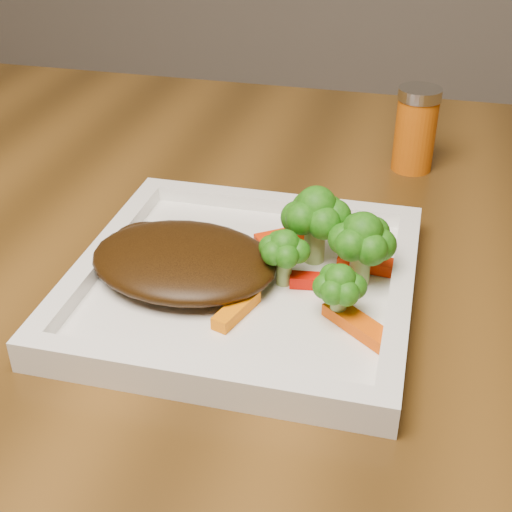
# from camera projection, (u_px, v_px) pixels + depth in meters

# --- Properties ---
(plate) EXTENTS (0.27, 0.27, 0.01)m
(plate) POSITION_uv_depth(u_px,v_px,m) (244.00, 286.00, 0.59)
(plate) COLOR white
(plate) RESTS_ON dining_table
(steak) EXTENTS (0.17, 0.14, 0.03)m
(steak) POSITION_uv_depth(u_px,v_px,m) (183.00, 261.00, 0.58)
(steak) COLOR #351E07
(steak) RESTS_ON plate
(broccoli_0) EXTENTS (0.07, 0.07, 0.07)m
(broccoli_0) POSITION_uv_depth(u_px,v_px,m) (315.00, 224.00, 0.59)
(broccoli_0) COLOR #227313
(broccoli_0) RESTS_ON plate
(broccoli_1) EXTENTS (0.08, 0.08, 0.06)m
(broccoli_1) POSITION_uv_depth(u_px,v_px,m) (361.00, 249.00, 0.56)
(broccoli_1) COLOR #186C12
(broccoli_1) RESTS_ON plate
(broccoli_2) EXTENTS (0.05, 0.05, 0.06)m
(broccoli_2) POSITION_uv_depth(u_px,v_px,m) (340.00, 287.00, 0.52)
(broccoli_2) COLOR #156110
(broccoli_2) RESTS_ON plate
(broccoli_3) EXTENTS (0.06, 0.06, 0.06)m
(broccoli_3) POSITION_uv_depth(u_px,v_px,m) (284.00, 250.00, 0.56)
(broccoli_3) COLOR #306811
(broccoli_3) RESTS_ON plate
(carrot_1) EXTENTS (0.06, 0.05, 0.01)m
(carrot_1) POSITION_uv_depth(u_px,v_px,m) (359.00, 325.00, 0.52)
(carrot_1) COLOR #E75003
(carrot_1) RESTS_ON plate
(carrot_2) EXTENTS (0.03, 0.05, 0.01)m
(carrot_2) POSITION_uv_depth(u_px,v_px,m) (236.00, 310.00, 0.54)
(carrot_2) COLOR orange
(carrot_2) RESTS_ON plate
(carrot_3) EXTENTS (0.06, 0.02, 0.01)m
(carrot_3) POSITION_uv_depth(u_px,v_px,m) (374.00, 265.00, 0.59)
(carrot_3) COLOR #FF2D04
(carrot_3) RESTS_ON plate
(carrot_4) EXTENTS (0.05, 0.04, 0.01)m
(carrot_4) POSITION_uv_depth(u_px,v_px,m) (283.00, 237.00, 0.63)
(carrot_4) COLOR red
(carrot_4) RESTS_ON plate
(carrot_6) EXTENTS (0.05, 0.02, 0.01)m
(carrot_6) POSITION_uv_depth(u_px,v_px,m) (320.00, 281.00, 0.57)
(carrot_6) COLOR red
(carrot_6) RESTS_ON plate
(spice_shaker) EXTENTS (0.05, 0.05, 0.09)m
(spice_shaker) POSITION_uv_depth(u_px,v_px,m) (416.00, 130.00, 0.77)
(spice_shaker) COLOR #D25E0B
(spice_shaker) RESTS_ON dining_table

